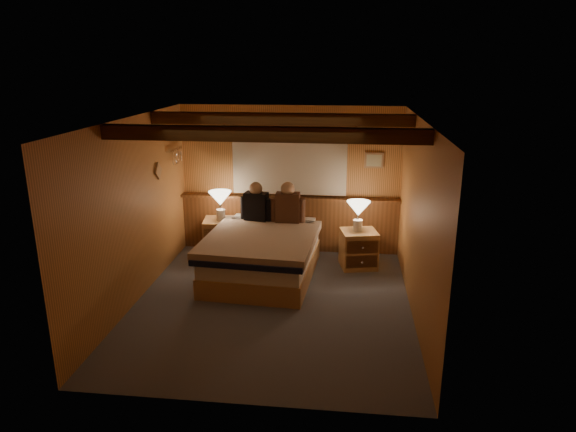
% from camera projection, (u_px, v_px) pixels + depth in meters
% --- Properties ---
extents(floor, '(4.20, 4.20, 0.00)m').
position_uv_depth(floor, '(272.00, 303.00, 6.78)').
color(floor, '#525661').
rests_on(floor, ground).
extents(ceiling, '(4.20, 4.20, 0.00)m').
position_uv_depth(ceiling, '(271.00, 120.00, 6.08)').
color(ceiling, '#DE9053').
rests_on(ceiling, wall_back).
extents(wall_back, '(3.60, 0.00, 3.60)m').
position_uv_depth(wall_back, '(290.00, 179.00, 8.43)').
color(wall_back, '#D38E4B').
rests_on(wall_back, floor).
extents(wall_left, '(0.00, 4.20, 4.20)m').
position_uv_depth(wall_left, '(134.00, 212.00, 6.63)').
color(wall_left, '#D38E4B').
rests_on(wall_left, floor).
extents(wall_right, '(0.00, 4.20, 4.20)m').
position_uv_depth(wall_right, '(418.00, 221.00, 6.24)').
color(wall_right, '#D38E4B').
rests_on(wall_right, floor).
extents(wall_front, '(3.60, 0.00, 3.60)m').
position_uv_depth(wall_front, '(237.00, 286.00, 4.44)').
color(wall_front, '#D38E4B').
rests_on(wall_front, floor).
extents(wainscot, '(3.60, 0.23, 0.94)m').
position_uv_depth(wainscot, '(289.00, 222.00, 8.58)').
color(wainscot, brown).
rests_on(wainscot, wall_back).
extents(curtain_window, '(2.18, 0.09, 1.11)m').
position_uv_depth(curtain_window, '(289.00, 161.00, 8.27)').
color(curtain_window, '#482D12').
rests_on(curtain_window, wall_back).
extents(ceiling_beams, '(3.60, 1.65, 0.16)m').
position_uv_depth(ceiling_beams, '(272.00, 126.00, 6.25)').
color(ceiling_beams, '#482D12').
rests_on(ceiling_beams, ceiling).
extents(coat_rail, '(0.05, 0.55, 0.24)m').
position_uv_depth(coat_rail, '(177.00, 155.00, 7.98)').
color(coat_rail, white).
rests_on(coat_rail, wall_left).
extents(framed_print, '(0.30, 0.04, 0.25)m').
position_uv_depth(framed_print, '(374.00, 160.00, 8.16)').
color(framed_print, '#A57D52').
rests_on(framed_print, wall_back).
extents(bed, '(1.66, 2.07, 0.67)m').
position_uv_depth(bed, '(262.00, 254.00, 7.51)').
color(bed, tan).
rests_on(bed, floor).
extents(nightstand_left, '(0.62, 0.57, 0.61)m').
position_uv_depth(nightstand_left, '(222.00, 238.00, 8.36)').
color(nightstand_left, tan).
rests_on(nightstand_left, floor).
extents(nightstand_right, '(0.62, 0.57, 0.58)m').
position_uv_depth(nightstand_right, '(359.00, 249.00, 7.90)').
color(nightstand_right, tan).
rests_on(nightstand_right, floor).
extents(lamp_left, '(0.37, 0.37, 0.48)m').
position_uv_depth(lamp_left, '(220.00, 200.00, 8.14)').
color(lamp_left, silver).
rests_on(lamp_left, nightstand_left).
extents(lamp_right, '(0.36, 0.36, 0.47)m').
position_uv_depth(lamp_right, '(358.00, 210.00, 7.72)').
color(lamp_right, silver).
rests_on(lamp_right, nightstand_right).
extents(person_left, '(0.52, 0.26, 0.63)m').
position_uv_depth(person_left, '(256.00, 204.00, 8.01)').
color(person_left, black).
rests_on(person_left, bed).
extents(person_right, '(0.54, 0.21, 0.66)m').
position_uv_depth(person_right, '(288.00, 205.00, 7.91)').
color(person_right, '#492B1D').
rests_on(person_right, bed).
extents(duffel_bag, '(0.48, 0.31, 0.34)m').
position_uv_depth(duffel_bag, '(221.00, 248.00, 8.33)').
color(duffel_bag, black).
rests_on(duffel_bag, floor).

